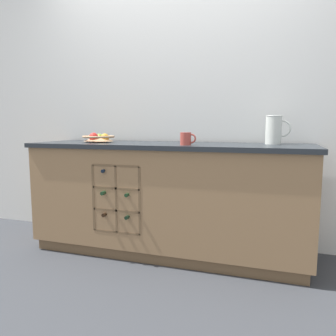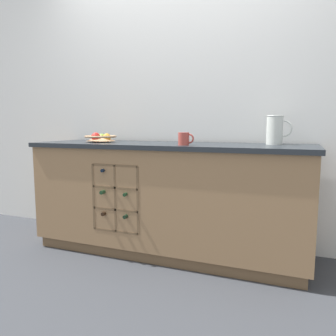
{
  "view_description": "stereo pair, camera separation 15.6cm",
  "coord_description": "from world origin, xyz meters",
  "views": [
    {
      "loc": [
        0.81,
        -2.47,
        1.04
      ],
      "look_at": [
        0.0,
        0.0,
        0.7
      ],
      "focal_mm": 35.0,
      "sensor_mm": 36.0,
      "label": 1
    },
    {
      "loc": [
        0.96,
        -2.41,
        1.04
      ],
      "look_at": [
        0.0,
        0.0,
        0.7
      ],
      "focal_mm": 35.0,
      "sensor_mm": 36.0,
      "label": 2
    }
  ],
  "objects": [
    {
      "name": "back_wall",
      "position": [
        0.0,
        0.38,
        1.27
      ],
      "size": [
        4.58,
        0.06,
        2.55
      ],
      "primitive_type": "cube",
      "color": "white",
      "rests_on": "ground_plane"
    },
    {
      "name": "kitchen_island",
      "position": [
        -0.0,
        -0.0,
        0.45
      ],
      "size": [
        2.22,
        0.68,
        0.9
      ],
      "color": "brown",
      "rests_on": "ground_plane"
    },
    {
      "name": "ceramic_mug",
      "position": [
        0.2,
        -0.18,
        0.94
      ],
      "size": [
        0.12,
        0.08,
        0.09
      ],
      "color": "#B7473D",
      "rests_on": "kitchen_island"
    },
    {
      "name": "white_pitcher",
      "position": [
        0.8,
        0.15,
        1.01
      ],
      "size": [
        0.19,
        0.12,
        0.21
      ],
      "color": "silver",
      "rests_on": "kitchen_island"
    },
    {
      "name": "fruit_bowl",
      "position": [
        -0.61,
        -0.02,
        0.93
      ],
      "size": [
        0.27,
        0.27,
        0.08
      ],
      "color": "tan",
      "rests_on": "kitchen_island"
    },
    {
      "name": "ground_plane",
      "position": [
        0.0,
        0.0,
        0.0
      ],
      "size": [
        14.0,
        14.0,
        0.0
      ],
      "primitive_type": "plane",
      "color": "#383A3F"
    }
  ]
}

